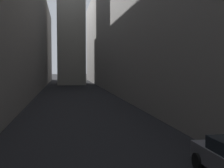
# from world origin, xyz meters

# --- Properties ---
(ground_plane) EXTENTS (264.00, 264.00, 0.00)m
(ground_plane) POSITION_xyz_m (0.00, 48.00, 0.00)
(ground_plane) COLOR black
(building_block_right) EXTENTS (15.19, 108.00, 21.59)m
(building_block_right) POSITION_xyz_m (13.09, 50.00, 10.79)
(building_block_right) COLOR slate
(building_block_right) RESTS_ON ground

